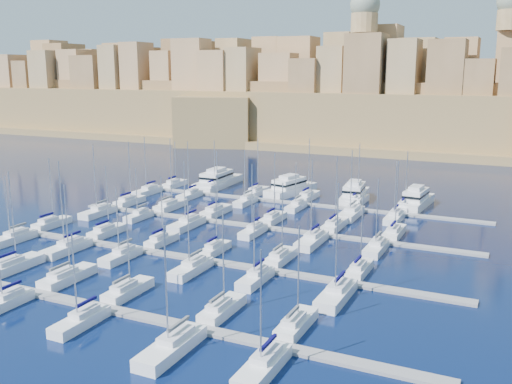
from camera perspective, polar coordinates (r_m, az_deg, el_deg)
The scene contains 55 objects.
ground at distance 103.24m, azimuth -2.08°, elevation -4.93°, with size 600.00×600.00×0.00m, color black.
pontoon_near at distance 76.43m, azimuth -14.08°, elevation -11.39°, with size 84.00×2.00×0.40m, color slate.
pontoon_mid_near at distance 93.21m, azimuth -5.49°, elevation -6.74°, with size 84.00×2.00×0.40m, color slate.
pontoon_mid_far at distance 111.81m, azimuth 0.27°, elevation -3.49°, with size 84.00×2.00×0.40m, color slate.
pontoon_far at distance 131.46m, azimuth 4.32°, elevation -1.15°, with size 84.00×2.00×0.40m, color slate.
sailboat_1 at distance 96.01m, azimuth -23.09°, elevation -6.77°, with size 2.98×9.95×15.66m.
sailboat_2 at distance 88.24m, azimuth -18.34°, elevation -8.04°, with size 2.86×9.54×14.69m.
sailboat_3 at distance 80.96m, azimuth -12.71°, elevation -9.56°, with size 2.59×8.63×12.59m.
sailboat_4 at distance 73.39m, azimuth -3.43°, elevation -11.59°, with size 2.59×8.63×13.53m.
sailboat_5 at distance 69.50m, azimuth 4.03°, elevation -13.01°, with size 2.56×8.55×12.95m.
sailboat_8 at distance 82.06m, azimuth -23.72°, elevation -10.02°, with size 2.32×7.75×12.55m.
sailboat_9 at distance 73.20m, azimuth -17.12°, elevation -12.21°, with size 2.51×8.37×12.01m.
sailboat_10 at distance 64.77m, azimuth -8.43°, elevation -15.06°, with size 3.09×10.29×14.86m.
sailboat_11 at distance 60.50m, azimuth 0.72°, elevation -17.02°, with size 2.79×9.29×13.58m.
sailboat_12 at distance 119.22m, azimuth -19.77°, elevation -2.96°, with size 2.54×8.48×13.85m.
sailboat_13 at distance 110.26m, azimuth -14.66°, elevation -3.82°, with size 2.60×8.68×13.33m.
sailboat_14 at distance 102.55m, azimuth -9.44°, elevation -4.79°, with size 2.31×7.70×12.39m.
sailboat_15 at distance 96.81m, azimuth -4.09°, elevation -5.69°, with size 2.22×7.40×10.63m.
sailboat_16 at distance 92.39m, azimuth 2.49°, elevation -6.52°, with size 2.57×8.57×13.12m.
sailboat_17 at distance 88.30m, azimuth 10.31°, elevation -7.61°, with size 2.45×8.16×12.42m.
sailboat_18 at distance 111.27m, azimuth -23.12°, elevation -4.27°, with size 2.78×9.28×12.48m.
sailboat_19 at distance 102.10m, azimuth -18.35°, elevation -5.31°, with size 2.91×9.71×16.07m.
sailboat_20 at distance 95.59m, azimuth -13.31°, elevation -6.21°, with size 2.55×8.50×12.34m.
sailboat_21 at distance 87.85m, azimuth -6.48°, elevation -7.59°, with size 2.77×9.25×12.41m.
sailboat_22 at distance 83.41m, azimuth -0.03°, elevation -8.60°, with size 2.52×8.39×11.98m.
sailboat_23 at distance 78.38m, azimuth 8.06°, elevation -10.08°, with size 3.11×10.36×16.44m.
sailboat_24 at distance 134.14m, azimuth -12.54°, elevation -0.90°, with size 2.68×8.92×14.70m.
sailboat_25 at distance 128.20m, azimuth -8.55°, elevation -1.34°, with size 2.93×9.78×15.91m.
sailboat_26 at distance 122.13m, azimuth -4.01°, elevation -1.91°, with size 2.86×9.53×13.96m.
sailboat_27 at distance 115.92m, azimuth 1.73°, elevation -2.65°, with size 2.59×8.64×14.28m.
sailboat_28 at distance 111.88m, azimuth 7.84°, elevation -3.30°, with size 2.77×9.23×14.49m.
sailboat_29 at distance 109.07m, azimuth 13.66°, elevation -3.94°, with size 2.71×9.04×14.31m.
sailboat_30 at distance 125.67m, azimuth -15.46°, elevation -1.92°, with size 2.85×9.51×15.37m.
sailboat_31 at distance 120.36m, azimuth -11.62°, elevation -2.36°, with size 2.30×7.65×11.16m.
sailboat_32 at distance 112.61m, azimuth -6.90°, elevation -3.17°, with size 2.99×9.95×13.62m.
sailboat_33 at distance 106.82m, azimuth -0.28°, elevation -3.93°, with size 2.46×8.20×13.85m.
sailboat_34 at distance 101.52m, azimuth 5.61°, elevation -4.83°, with size 3.07×10.25×15.54m.
sailboat_35 at distance 99.14m, azimuth 11.93°, elevation -5.48°, with size 2.67×8.91×13.05m.
sailboat_36 at distance 152.55m, azimuth -8.12°, elevation 0.80°, with size 2.55×8.51×12.21m.
sailboat_37 at distance 146.53m, azimuth -4.24°, elevation 0.43°, with size 2.58×8.61×13.16m.
sailboat_38 at distance 141.34m, azimuth 0.08°, elevation 0.04°, with size 2.75×9.18×14.16m.
sailboat_39 at distance 136.56m, azimuth 5.18°, elevation -0.43°, with size 2.90×9.66×14.85m.
sailboat_40 at distance 133.37m, azimuth 10.07°, elevation -0.87°, with size 3.10×10.34×14.28m.
sailboat_41 at distance 130.46m, azimuth 14.62°, elevation -1.38°, with size 2.72×9.06×13.25m.
sailboat_42 at distance 144.38m, azimuth -10.77°, elevation 0.08°, with size 2.86×9.53×14.62m.
sailboat_43 at distance 138.23m, azimuth -6.62°, elevation -0.32°, with size 2.55×8.49×14.11m.
sailboat_44 at distance 131.14m, azimuth -1.03°, elevation -0.92°, with size 2.52×8.38×12.89m.
sailboat_45 at distance 126.43m, azimuth 4.05°, elevation -1.45°, with size 2.42×8.08×11.05m.
sailboat_46 at distance 121.27m, azimuth 9.48°, elevation -2.14°, with size 3.24×10.79×14.52m.
sailboat_47 at distance 120.03m, azimuth 13.69°, elevation -2.49°, with size 2.76×9.20×12.76m.
motor_yacht_a at distance 151.73m, azimuth -3.85°, elevation 1.22°, with size 6.10×18.87×5.25m.
motor_yacht_b at distance 141.88m, azimuth 3.44°, elevation 0.47°, with size 8.45×17.25×5.25m.
motor_yacht_c at distance 136.46m, azimuth 9.82°, elevation -0.15°, with size 6.56×16.33×5.25m.
motor_yacht_d at distance 133.20m, azimuth 15.72°, elevation -0.73°, with size 5.86×15.56×5.25m.
fortified_city at distance 247.66m, azimuth 14.71°, elevation 8.09°, with size 460.00×108.95×59.52m.
Camera 1 is at (45.45, -87.68, 30.11)m, focal length 40.00 mm.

